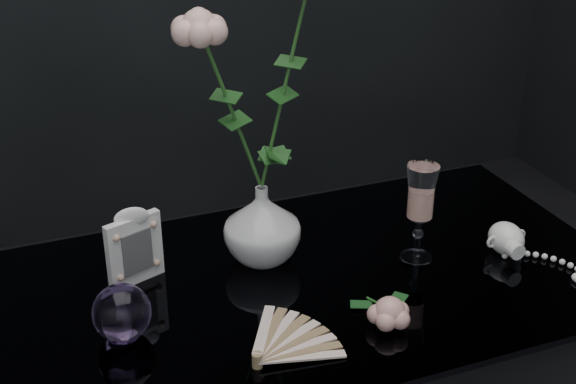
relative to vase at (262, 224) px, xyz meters
name	(u,v)px	position (x,y,z in m)	size (l,w,h in m)	color
vase	(262,224)	(0.00, 0.00, 0.00)	(0.13, 0.13, 0.14)	silver
wine_glass	(420,214)	(0.25, -0.10, 0.02)	(0.06, 0.06, 0.18)	white
picture_frame	(134,245)	(-0.22, 0.01, 0.00)	(0.10, 0.08, 0.14)	white
paperweight	(122,312)	(-0.27, -0.13, -0.03)	(0.09, 0.09, 0.09)	#9A74BD
paper_fan	(257,359)	(-0.11, -0.27, -0.06)	(0.26, 0.20, 0.03)	#F8EAC7
loose_rose	(390,312)	(0.11, -0.26, -0.04)	(0.11, 0.15, 0.05)	#DC9D8E
pearl_jar	(506,237)	(0.41, -0.14, -0.04)	(0.20, 0.21, 0.06)	white
roses	(265,70)	(0.01, 0.00, 0.28)	(0.26, 0.12, 0.44)	#F9B8A5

